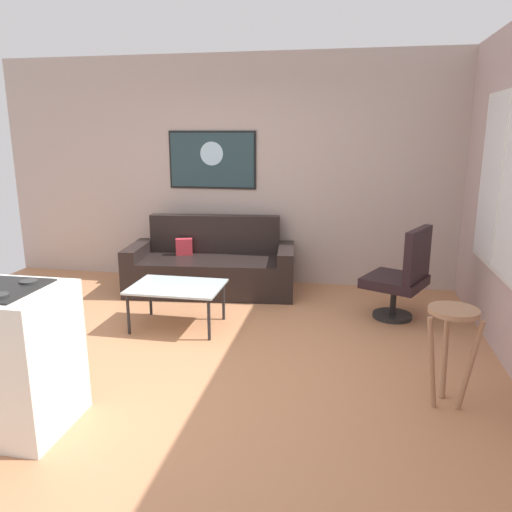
% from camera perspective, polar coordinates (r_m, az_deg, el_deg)
% --- Properties ---
extents(ground, '(6.40, 6.40, 0.04)m').
position_cam_1_polar(ground, '(4.37, -7.88, -11.78)').
color(ground, '#BA7B52').
extents(back_wall, '(6.40, 0.05, 2.80)m').
position_cam_1_polar(back_wall, '(6.30, -1.26, 9.65)').
color(back_wall, '#B4A097').
rests_on(back_wall, ground).
extents(couch, '(2.04, 1.02, 0.88)m').
position_cam_1_polar(couch, '(6.04, -5.10, -1.32)').
color(couch, black).
rests_on(couch, ground).
extents(coffee_table, '(0.88, 0.64, 0.42)m').
position_cam_1_polar(coffee_table, '(4.92, -9.03, -3.75)').
color(coffee_table, silver).
rests_on(coffee_table, ground).
extents(armchair, '(0.74, 0.76, 0.96)m').
position_cam_1_polar(armchair, '(5.24, 16.45, -2.15)').
color(armchair, black).
rests_on(armchair, ground).
extents(bar_stool, '(0.38, 0.38, 0.71)m').
position_cam_1_polar(bar_stool, '(3.67, 21.50, -7.99)').
color(bar_stool, '#A17353').
rests_on(bar_stool, ground).
extents(wall_painting, '(1.12, 0.03, 0.71)m').
position_cam_1_polar(wall_painting, '(6.35, -5.05, 10.90)').
color(wall_painting, black).
extents(window, '(0.03, 1.48, 1.57)m').
position_cam_1_polar(window, '(4.82, 26.37, 7.50)').
color(window, silver).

